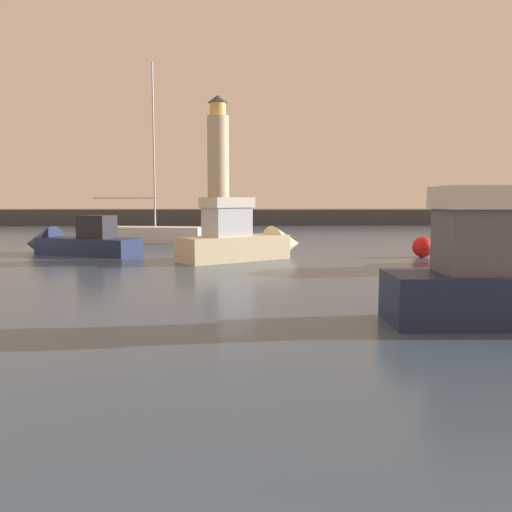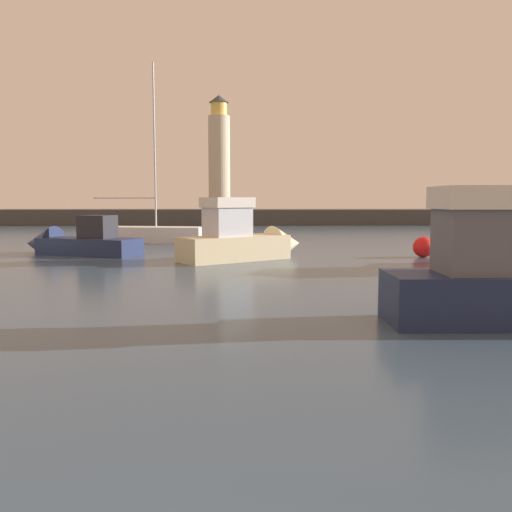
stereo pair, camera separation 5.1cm
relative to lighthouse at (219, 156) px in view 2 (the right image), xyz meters
name	(u,v)px [view 2 (the right image)]	position (x,y,z in m)	size (l,w,h in m)	color
ground_plane	(226,247)	(1.77, -31.40, -8.27)	(220.00, 220.00, 0.00)	#384C60
breakwater	(234,217)	(1.77, 0.00, -7.35)	(80.81, 6.91, 1.83)	#423F3D
lighthouse	(219,156)	(0.00, 0.00, 0.00)	(2.60, 2.60, 13.60)	beige
motorboat_2	(247,240)	(3.04, -38.58, -7.29)	(6.79, 5.46, 3.37)	beige
motorboat_4	(72,243)	(-6.47, -35.82, -7.66)	(7.22, 4.44, 2.64)	#1E284C
sailboat_moored	(145,234)	(-4.01, -27.68, -7.67)	(8.45, 3.39, 12.17)	white
mooring_buoy	(423,247)	(12.12, -37.89, -7.74)	(1.06, 1.06, 1.06)	red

